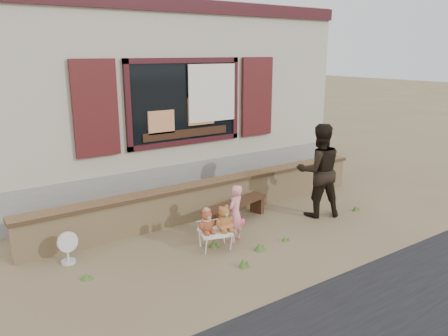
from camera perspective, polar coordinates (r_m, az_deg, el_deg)
ground at (r=7.66m, az=2.57°, el=-8.21°), size 80.00×80.00×0.00m
shopfront at (r=11.01m, az=-11.69°, el=9.38°), size 8.04×5.13×4.00m
brick_wall at (r=8.30m, az=-1.57°, el=-3.81°), size 7.10×0.36×0.67m
bench at (r=7.96m, az=1.50°, el=-5.18°), size 1.49×0.63×0.37m
folding_chair at (r=6.91m, az=-1.17°, el=-8.45°), size 0.57×0.54×0.29m
teddy_bear_left at (r=6.79m, az=-2.32°, el=-6.87°), size 0.34×0.32×0.39m
teddy_bear_right at (r=6.86m, az=-0.06°, el=-6.49°), size 0.37×0.34×0.42m
child at (r=7.09m, az=1.46°, el=-5.98°), size 0.41×0.36×0.96m
adult at (r=8.29m, az=12.29°, el=-0.31°), size 1.05×0.96×1.76m
fan_left at (r=6.87m, az=-19.81°, el=-9.72°), size 0.32×0.21×0.50m
fan_right at (r=10.04m, az=13.38°, el=-1.52°), size 0.30×0.20×0.47m
grass_tufts at (r=6.96m, az=2.33°, el=-10.19°), size 5.32×1.08×0.14m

